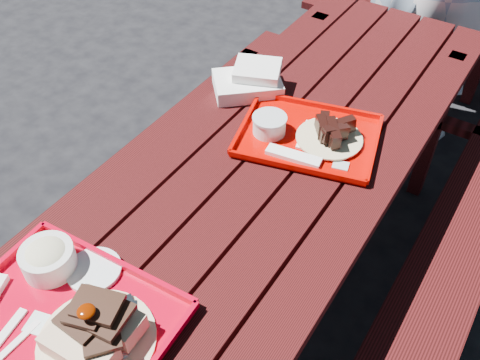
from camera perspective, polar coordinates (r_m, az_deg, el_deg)
The scene contains 5 objects.
ground at distance 2.21m, azimuth 2.16°, elevation -13.04°, with size 60.00×60.00×0.00m, color black.
picnic_table_near at distance 1.77m, azimuth 2.64°, elevation -3.18°, with size 1.41×2.40×0.75m.
near_tray at distance 1.33m, azimuth -17.84°, elevation -12.87°, with size 0.52×0.43×0.16m.
far_tray at distance 1.73m, azimuth 7.02°, elevation 4.83°, with size 0.50×0.43×0.07m.
white_cloth at distance 1.93m, azimuth 1.10°, elevation 10.54°, with size 0.29×0.28×0.10m.
Camera 1 is at (0.58, -1.05, 1.86)m, focal length 40.00 mm.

